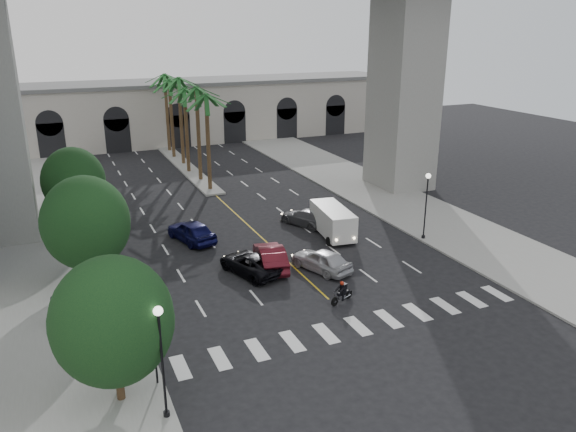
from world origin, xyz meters
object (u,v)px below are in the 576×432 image
(motorcycle_rider, at_px, (342,292))
(car_c, at_px, (251,263))
(car_d, at_px, (306,217))
(cargo_van, at_px, (333,221))
(lamp_post_left_far, at_px, (103,208))
(car_b, at_px, (270,257))
(lamp_post_left_near, at_px, (162,353))
(traffic_signal_near, at_px, (154,338))
(pedestrian_a, at_px, (55,311))
(car_a, at_px, (322,260))
(lamp_post_right, at_px, (426,200))
(pedestrian_b, at_px, (121,280))
(car_e, at_px, (192,231))
(traffic_signal_far, at_px, (139,300))

(motorcycle_rider, distance_m, car_c, 7.13)
(car_d, xyz_separation_m, cargo_van, (0.85, -3.15, 0.60))
(lamp_post_left_far, distance_m, cargo_van, 17.38)
(motorcycle_rider, bearing_deg, car_d, 51.29)
(car_b, distance_m, car_d, 9.08)
(lamp_post_left_near, distance_m, car_d, 25.40)
(lamp_post_left_far, relative_size, motorcycle_rider, 2.97)
(traffic_signal_near, height_order, pedestrian_a, traffic_signal_near)
(motorcycle_rider, bearing_deg, car_b, 85.47)
(traffic_signal_near, xyz_separation_m, car_a, (12.80, 8.50, -1.74))
(traffic_signal_near, bearing_deg, lamp_post_left_far, 90.31)
(lamp_post_right, height_order, car_c, lamp_post_right)
(pedestrian_b, bearing_deg, traffic_signal_near, -59.68)
(traffic_signal_near, bearing_deg, cargo_van, 40.27)
(lamp_post_right, distance_m, car_e, 18.15)
(car_b, xyz_separation_m, pedestrian_b, (-10.00, -0.39, 0.31))
(car_a, bearing_deg, car_b, -52.63)
(car_d, height_order, pedestrian_b, pedestrian_b)
(lamp_post_left_far, relative_size, car_e, 1.08)
(lamp_post_right, bearing_deg, car_e, 157.52)
(traffic_signal_far, distance_m, car_d, 20.62)
(lamp_post_left_near, relative_size, car_e, 1.08)
(lamp_post_right, relative_size, car_e, 1.08)
(lamp_post_left_far, relative_size, car_c, 1.06)
(lamp_post_left_far, relative_size, car_d, 1.12)
(traffic_signal_far, xyz_separation_m, car_b, (9.80, 6.34, -1.69))
(pedestrian_a, distance_m, pedestrian_b, 4.60)
(lamp_post_left_far, height_order, car_c, lamp_post_left_far)
(car_a, height_order, car_b, car_b)
(motorcycle_rider, relative_size, car_c, 0.36)
(car_a, bearing_deg, cargo_van, -145.34)
(lamp_post_left_near, bearing_deg, lamp_post_left_far, 90.00)
(lamp_post_left_near, xyz_separation_m, car_d, (15.83, 19.71, -2.53))
(lamp_post_left_near, relative_size, car_c, 1.06)
(pedestrian_b, bearing_deg, motorcycle_rider, 2.66)
(motorcycle_rider, distance_m, pedestrian_b, 13.53)
(motorcycle_rider, xyz_separation_m, car_d, (3.83, 13.30, 0.07))
(motorcycle_rider, bearing_deg, car_c, 98.15)
(pedestrian_b, bearing_deg, car_c, 29.77)
(car_d, distance_m, pedestrian_b, 17.51)
(traffic_signal_near, distance_m, car_b, 14.34)
(lamp_post_left_near, bearing_deg, pedestrian_a, 111.67)
(lamp_post_left_far, xyz_separation_m, car_a, (12.90, -10.00, -2.45))
(motorcycle_rider, height_order, car_b, car_b)
(lamp_post_right, bearing_deg, lamp_post_left_far, 160.67)
(car_b, height_order, pedestrian_b, pedestrian_b)
(car_e, bearing_deg, car_d, 163.24)
(traffic_signal_far, bearing_deg, car_d, 40.01)
(pedestrian_a, height_order, pedestrian_b, pedestrian_b)
(lamp_post_left_near, relative_size, pedestrian_b, 2.71)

